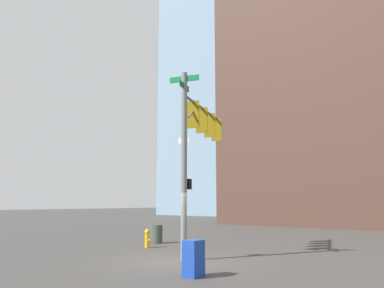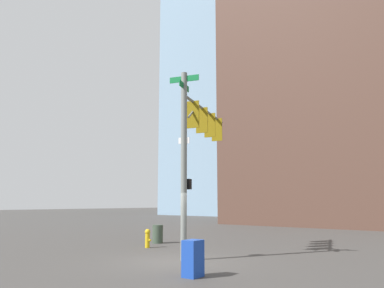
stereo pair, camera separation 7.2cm
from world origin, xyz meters
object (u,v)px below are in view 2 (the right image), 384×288
Objects in this scene: fire_hydrant at (148,238)px; litter_bin at (158,234)px; signal_pole_assembly at (199,135)px; newspaper_box at (193,258)px.

litter_bin is (-1.03, 1.72, 0.00)m from fire_hydrant.
signal_pole_assembly reaches higher than newspaper_box.
newspaper_box is (7.21, -5.82, 0.05)m from litter_bin.
fire_hydrant is at bearing -59.19° from litter_bin.
newspaper_box reaches higher than fire_hydrant.
signal_pole_assembly is 8.35× the size of fire_hydrant.
signal_pole_assembly is 7.65× the size of litter_bin.
litter_bin is 9.26m from newspaper_box.
litter_bin is (-4.39, 1.94, -4.56)m from signal_pole_assembly.
signal_pole_assembly reaches higher than litter_bin.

